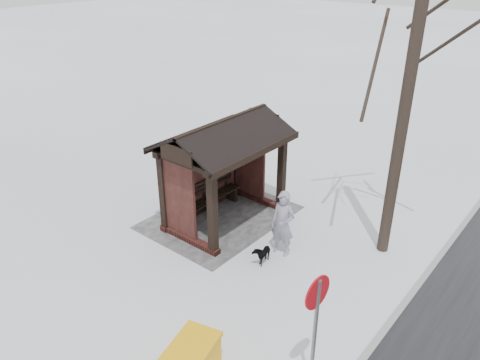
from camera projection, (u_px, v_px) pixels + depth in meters
name	position (u px, v px, depth m)	size (l,w,h in m)	color
ground	(226.00, 219.00, 13.74)	(120.00, 120.00, 0.00)	white
kerb	(408.00, 299.00, 10.60)	(120.00, 0.15, 0.06)	gray
trampled_patch	(220.00, 217.00, 13.85)	(4.20, 3.20, 0.02)	gray
bus_shelter	(220.00, 150.00, 12.88)	(3.60, 2.40, 3.09)	#331712
tree_near	(422.00, 2.00, 9.66)	(3.42, 3.42, 9.03)	black
pedestrian	(283.00, 224.00, 11.84)	(0.65, 0.42, 1.78)	#938CA4
dog	(262.00, 253.00, 11.77)	(0.29, 0.63, 0.53)	black
road_sign	(316.00, 311.00, 7.73)	(0.63, 0.12, 2.45)	slate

